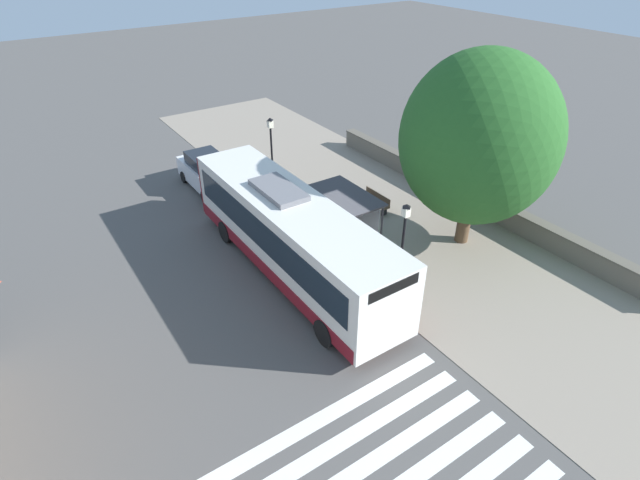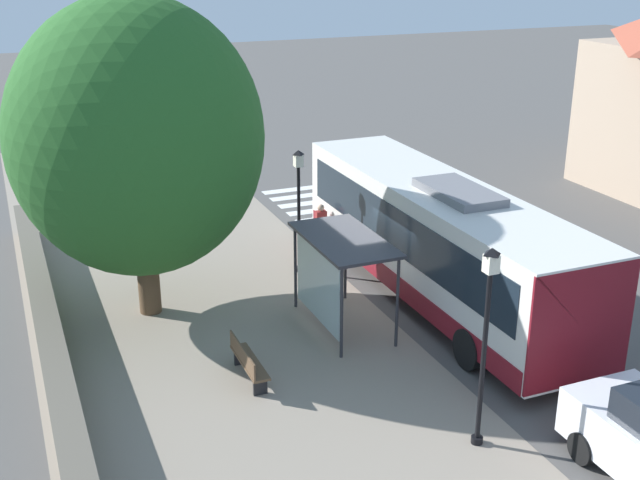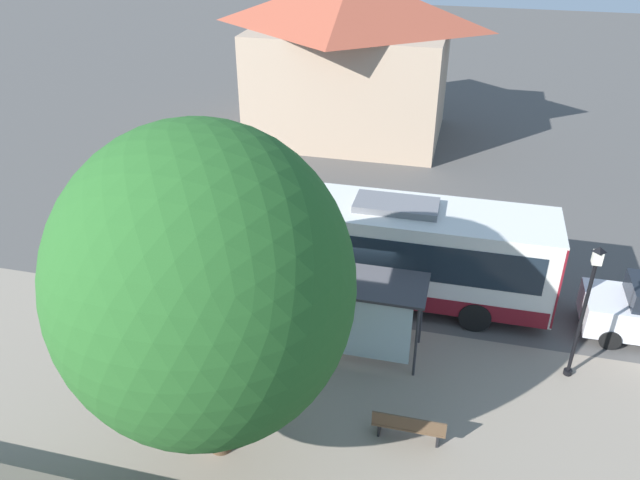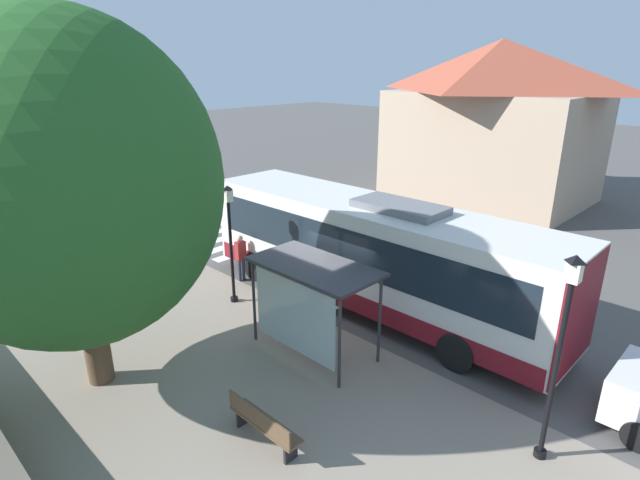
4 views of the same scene
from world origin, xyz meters
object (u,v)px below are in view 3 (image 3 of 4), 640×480
at_px(shade_tree, 204,286).
at_px(pedestrian, 223,275).
at_px(bus_shelter, 366,297).
at_px(bench, 409,426).
at_px(bus, 367,245).
at_px(street_lamp_near, 586,303).
at_px(street_lamp_far, 241,265).

bearing_deg(shade_tree, pedestrian, 20.64).
height_order(bus_shelter, shade_tree, shade_tree).
distance_m(pedestrian, bench, 8.12).
bearing_deg(pedestrian, bus_shelter, -107.72).
relative_size(bus_shelter, pedestrian, 2.03).
distance_m(bus_shelter, pedestrian, 5.37).
distance_m(bus, street_lamp_near, 6.95).
bearing_deg(bus_shelter, street_lamp_far, 83.83).
distance_m(bus, pedestrian, 4.83).
bearing_deg(bus_shelter, shade_tree, 147.41).
height_order(bus_shelter, bench, bus_shelter).
distance_m(bench, shade_tree, 6.37).
bearing_deg(bus, street_lamp_near, -113.21).
bearing_deg(shade_tree, bus, -16.42).
bearing_deg(pedestrian, shade_tree, -159.36).
xyz_separation_m(pedestrian, street_lamp_near, (-1.08, -10.82, 1.53)).
bearing_deg(bus_shelter, pedestrian, 72.28).
relative_size(bus, shade_tree, 1.42).
distance_m(bus, bus_shelter, 3.29).
bearing_deg(bench, bus_shelter, 29.41).
bearing_deg(street_lamp_near, bus, 66.79).
bearing_deg(bus, street_lamp_far, 130.34).
height_order(bus, shade_tree, shade_tree).
bearing_deg(street_lamp_far, bus, -49.66).
bearing_deg(street_lamp_near, bench, 130.24).
distance_m(bench, street_lamp_near, 5.78).
relative_size(bench, shade_tree, 0.22).
xyz_separation_m(pedestrian, street_lamp_far, (-1.18, -1.14, 1.30)).
relative_size(bus_shelter, street_lamp_far, 0.89).
xyz_separation_m(street_lamp_near, street_lamp_far, (-0.10, 9.68, -0.23)).
relative_size(bus_shelter, street_lamp_near, 0.80).
relative_size(bus, pedestrian, 7.13).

